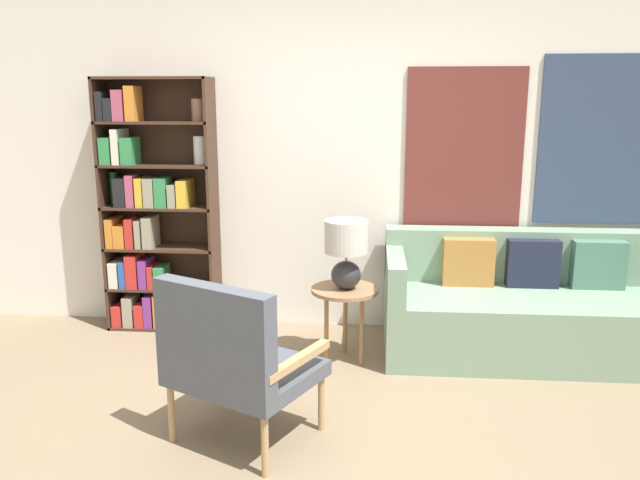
% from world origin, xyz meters
% --- Properties ---
extents(ground_plane, '(14.00, 14.00, 0.00)m').
position_xyz_m(ground_plane, '(0.00, 0.00, 0.00)').
color(ground_plane, '#847056').
extents(wall_back, '(6.40, 0.08, 2.70)m').
position_xyz_m(wall_back, '(0.07, 2.03, 1.35)').
color(wall_back, white).
rests_on(wall_back, ground_plane).
extents(bookshelf, '(0.84, 0.30, 1.90)m').
position_xyz_m(bookshelf, '(-1.34, 1.84, 0.89)').
color(bookshelf, '#422B1E').
rests_on(bookshelf, ground_plane).
extents(armchair, '(0.87, 0.83, 0.89)m').
position_xyz_m(armchair, '(-0.35, 0.17, 0.50)').
color(armchair, tan).
rests_on(armchair, ground_plane).
extents(couch, '(2.07, 0.87, 0.82)m').
position_xyz_m(couch, '(1.48, 1.58, 0.32)').
color(couch, gray).
rests_on(couch, ground_plane).
extents(side_table, '(0.45, 0.45, 0.51)m').
position_xyz_m(side_table, '(0.17, 1.30, 0.45)').
color(side_table, '#99704C').
rests_on(side_table, ground_plane).
extents(table_lamp, '(0.29, 0.29, 0.46)m').
position_xyz_m(table_lamp, '(0.17, 1.29, 0.79)').
color(table_lamp, '#2D2D33').
rests_on(table_lamp, side_table).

